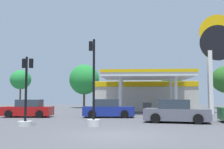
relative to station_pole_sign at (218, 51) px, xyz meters
The scene contains 11 objects.
ground_plane 20.03m from the station_pole_sign, 121.15° to the right, with size 90.00×90.00×0.00m, color #56565B.
gas_station 10.17m from the station_pole_sign, 144.22° to the left, with size 12.41×12.35×4.33m.
station_pole_sign is the anchor object (origin of this frame).
car_1 13.04m from the station_pole_sign, 120.95° to the right, with size 4.62×2.62×1.56m.
car_2 13.75m from the station_pole_sign, 151.95° to the right, with size 4.39×2.18×1.53m.
car_3 19.76m from the station_pole_sign, 161.27° to the right, with size 4.22×2.01×1.49m.
traffic_signal_0 20.70m from the station_pole_sign, 140.33° to the right, with size 0.84×0.84×4.19m.
traffic_signal_1 17.81m from the station_pole_sign, 131.68° to the right, with size 0.81×0.81×5.23m.
tree_0 28.88m from the station_pole_sign, 155.27° to the left, with size 3.17×3.17×5.81m.
tree_1 20.52m from the station_pole_sign, 142.88° to the left, with size 4.53×4.53×6.62m.
tree_2 13.04m from the station_pole_sign, 103.62° to the left, with size 2.94×2.94×5.80m.
Camera 1 is at (0.77, -12.78, 1.79)m, focal length 43.89 mm.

